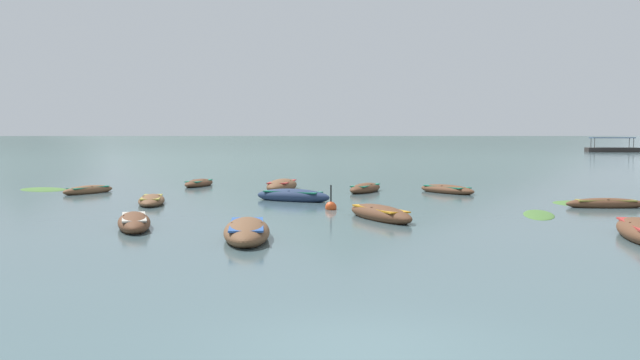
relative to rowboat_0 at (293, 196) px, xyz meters
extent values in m
plane|color=#476066|center=(0.39, 1478.07, -0.21)|extent=(6000.00, 6000.00, 0.00)
cone|color=#4C5B56|center=(-872.34, 2524.37, 138.84)|extent=(1079.00, 1079.00, 278.09)
cone|color=#4C5B56|center=(216.37, 2162.93, 200.29)|extent=(1757.36, 1757.36, 401.00)
ellipsoid|color=navy|center=(0.00, 0.00, -0.01)|extent=(3.63, 2.81, 0.66)
cube|color=#197A56|center=(0.00, 0.00, 0.19)|extent=(2.61, 2.02, 0.05)
cube|color=navy|center=(0.00, 0.00, 0.24)|extent=(0.46, 0.68, 0.04)
ellipsoid|color=brown|center=(-5.93, -1.08, -0.06)|extent=(1.39, 3.66, 0.49)
cube|color=olive|center=(-5.93, -1.08, 0.09)|extent=(1.00, 2.64, 0.05)
cube|color=brown|center=(-5.93, -1.08, 0.14)|extent=(0.73, 0.15, 0.04)
ellipsoid|color=brown|center=(-9.95, 4.64, -0.06)|extent=(2.36, 3.14, 0.49)
cube|color=#197A56|center=(-9.95, 4.64, 0.09)|extent=(1.70, 2.26, 0.05)
cube|color=brown|center=(-9.95, 4.64, 0.14)|extent=(0.52, 0.36, 0.04)
ellipsoid|color=brown|center=(2.80, -7.03, -0.02)|extent=(2.28, 4.18, 0.61)
cube|color=orange|center=(2.80, -7.03, 0.16)|extent=(1.64, 3.01, 0.05)
cube|color=brown|center=(2.80, -7.03, 0.21)|extent=(0.69, 0.30, 0.04)
ellipsoid|color=brown|center=(-5.18, -8.87, -0.03)|extent=(1.68, 3.79, 0.59)
cube|color=#B7B2A3|center=(-5.18, -8.87, 0.15)|extent=(1.21, 2.73, 0.05)
cube|color=brown|center=(-5.18, -8.87, 0.20)|extent=(0.68, 0.21, 0.04)
ellipsoid|color=brown|center=(7.76, 3.76, -0.05)|extent=(2.75, 3.72, 0.51)
cube|color=#197A56|center=(7.76, 3.76, 0.10)|extent=(1.98, 2.68, 0.05)
cube|color=brown|center=(7.76, 3.76, 0.15)|extent=(0.70, 0.44, 0.04)
ellipsoid|color=brown|center=(-1.60, -11.41, 0.00)|extent=(1.35, 4.28, 0.68)
cube|color=#28519E|center=(-1.60, -11.41, 0.20)|extent=(0.98, 3.08, 0.05)
cube|color=brown|center=(-1.60, -11.41, 0.25)|extent=(0.87, 0.10, 0.04)
ellipsoid|color=brown|center=(-0.39, 6.30, 0.01)|extent=(2.24, 4.43, 0.71)
cube|color=#B22D28|center=(-0.39, 6.30, 0.22)|extent=(1.61, 3.19, 0.05)
cube|color=brown|center=(-0.39, 6.30, 0.27)|extent=(0.93, 0.28, 0.04)
ellipsoid|color=brown|center=(3.79, 4.63, -0.04)|extent=(2.47, 3.49, 0.56)
cube|color=#197A56|center=(3.79, 4.63, 0.13)|extent=(1.78, 2.51, 0.05)
cube|color=brown|center=(3.79, 4.63, 0.18)|extent=(0.66, 0.39, 0.04)
ellipsoid|color=brown|center=(12.33, -3.71, -0.06)|extent=(3.21, 1.09, 0.48)
cube|color=olive|center=(12.33, -3.71, 0.08)|extent=(2.31, 0.79, 0.05)
cube|color=brown|center=(12.33, -3.71, 0.13)|extent=(0.13, 0.56, 0.04)
ellipsoid|color=brown|center=(-5.00, 9.21, -0.06)|extent=(1.93, 3.25, 0.50)
cube|color=#197A56|center=(-5.00, 9.21, 0.09)|extent=(1.39, 2.34, 0.05)
cube|color=brown|center=(-5.00, 9.21, 0.14)|extent=(0.69, 0.29, 0.04)
cube|color=#2D2826|center=(53.77, 81.72, 0.06)|extent=(8.27, 3.97, 0.90)
cylinder|color=#4C4742|center=(50.63, 81.17, 1.19)|extent=(0.10, 0.10, 1.80)
cylinder|color=#4C4742|center=(50.96, 83.23, 1.19)|extent=(0.10, 0.10, 1.80)
cylinder|color=#4C4742|center=(56.59, 80.21, 1.19)|extent=(0.10, 0.10, 1.80)
cylinder|color=#4C4742|center=(56.92, 82.28, 1.19)|extent=(0.10, 0.10, 1.80)
cube|color=#334C75|center=(53.77, 81.72, 2.09)|extent=(6.95, 3.34, 0.12)
sphere|color=#DB4C1E|center=(1.37, -3.77, -0.12)|extent=(0.45, 0.45, 0.45)
cylinder|color=black|center=(1.37, -3.77, 0.32)|extent=(0.06, 0.06, 0.87)
ellipsoid|color=#477033|center=(-12.91, 7.22, -0.21)|extent=(3.65, 3.89, 0.14)
ellipsoid|color=#477033|center=(8.72, -6.10, -0.21)|extent=(2.02, 3.61, 0.14)
ellipsoid|color=#477033|center=(12.10, -2.21, -0.21)|extent=(2.85, 3.28, 0.14)
camera|label=1|loc=(-0.88, -31.49, 2.72)|focal=40.59mm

